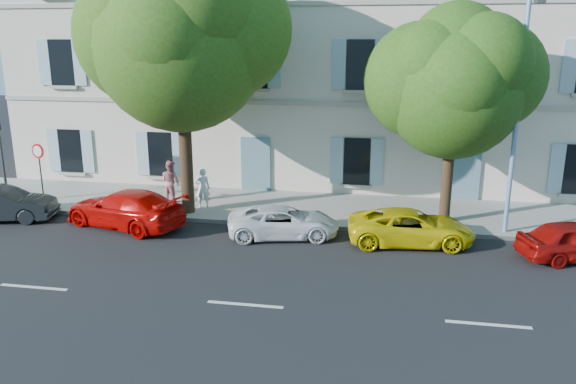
% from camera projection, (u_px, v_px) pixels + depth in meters
% --- Properties ---
extents(ground, '(90.00, 90.00, 0.00)m').
position_uv_depth(ground, '(276.00, 249.00, 18.24)').
color(ground, black).
extents(sidewalk, '(36.00, 4.50, 0.15)m').
position_uv_depth(sidewalk, '(297.00, 208.00, 22.45)').
color(sidewalk, '#A09E96').
rests_on(sidewalk, ground).
extents(kerb, '(36.00, 0.16, 0.16)m').
position_uv_depth(kerb, '(288.00, 225.00, 20.39)').
color(kerb, '#9E998E').
rests_on(kerb, ground).
extents(building, '(28.00, 7.00, 12.00)m').
position_uv_depth(building, '(317.00, 52.00, 26.35)').
color(building, beige).
rests_on(building, ground).
extents(car_dark_sedan, '(4.08, 2.19, 1.28)m').
position_uv_depth(car_dark_sedan, '(1.00, 204.00, 20.99)').
color(car_dark_sedan, black).
rests_on(car_dark_sedan, ground).
extents(car_red_coupe, '(5.03, 3.22, 1.36)m').
position_uv_depth(car_red_coupe, '(125.00, 209.00, 20.31)').
color(car_red_coupe, '#C30905').
rests_on(car_red_coupe, ground).
extents(car_white_coupe, '(4.10, 2.52, 1.06)m').
position_uv_depth(car_white_coupe, '(284.00, 222.00, 19.30)').
color(car_white_coupe, white).
rests_on(car_white_coupe, ground).
extents(car_yellow_supercar, '(4.33, 2.34, 1.15)m').
position_uv_depth(car_yellow_supercar, '(411.00, 227.00, 18.61)').
color(car_yellow_supercar, '#D9C209').
rests_on(car_yellow_supercar, ground).
extents(tree_left, '(6.26, 6.26, 9.70)m').
position_uv_depth(tree_left, '(181.00, 45.00, 20.06)').
color(tree_left, '#3A2819').
rests_on(tree_left, sidewalk).
extents(tree_right, '(4.83, 4.83, 7.43)m').
position_uv_depth(tree_right, '(454.00, 90.00, 19.34)').
color(tree_right, '#3A2819').
rests_on(tree_right, sidewalk).
extents(road_sign, '(0.58, 0.17, 2.53)m').
position_uv_depth(road_sign, '(39.00, 161.00, 22.00)').
color(road_sign, '#383A3D').
rests_on(road_sign, sidewalk).
extents(street_lamp, '(0.25, 1.64, 7.74)m').
position_uv_depth(street_lamp, '(519.00, 105.00, 18.18)').
color(street_lamp, '#7293BF').
rests_on(street_lamp, sidewalk).
extents(pedestrian_a, '(0.69, 0.58, 1.60)m').
position_uv_depth(pedestrian_a, '(203.00, 188.00, 22.02)').
color(pedestrian_a, white).
rests_on(pedestrian_a, sidewalk).
extents(pedestrian_b, '(1.02, 0.91, 1.73)m').
position_uv_depth(pedestrian_b, '(171.00, 181.00, 22.79)').
color(pedestrian_b, '#BB7882').
rests_on(pedestrian_b, sidewalk).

